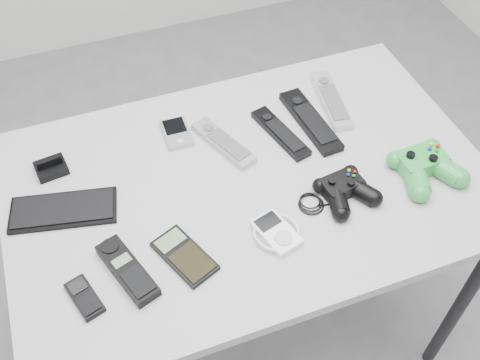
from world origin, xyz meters
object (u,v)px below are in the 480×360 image
object	(u,v)px
remote_silver_a	(223,142)
remote_black_a	(281,133)
pda	(177,133)
mobile_phone	(84,297)
controller_black	(345,189)
mp3_player	(276,232)
remote_black_b	(310,120)
desk	(248,197)
remote_silver_b	(331,99)
pda_keyboard	(63,210)
calculator	(184,256)
controller_green	(425,165)
cordless_handset	(127,270)

from	to	relation	value
remote_silver_a	remote_black_a	distance (m)	0.15
pda	mobile_phone	size ratio (longest dim) A/B	1.04
pda	controller_black	distance (m)	0.45
mp3_player	remote_black_b	bearing A→B (deg)	37.60
desk	remote_black_b	world-z (taller)	remote_black_b
pda	mp3_player	distance (m)	0.39
pda	controller_black	world-z (taller)	controller_black
mp3_player	remote_black_a	bearing A→B (deg)	49.54
pda	mp3_player	bearing A→B (deg)	-71.00
remote_silver_a	remote_black_a	world-z (taller)	remote_silver_a
remote_silver_b	controller_black	world-z (taller)	controller_black
pda_keyboard	mp3_player	size ratio (longest dim) A/B	2.17
pda	remote_black_a	world-z (taller)	remote_black_a
calculator	mobile_phone	bearing A→B (deg)	164.25
remote_silver_a	remote_black_a	xyz separation A→B (m)	(0.15, -0.02, -0.00)
pda	controller_green	bearing A→B (deg)	-30.83
remote_black_b	controller_black	bearing A→B (deg)	-100.77
calculator	controller_black	size ratio (longest dim) A/B	0.66
pda_keyboard	remote_black_b	world-z (taller)	remote_black_b
remote_black_b	remote_silver_b	distance (m)	0.10
remote_black_a	calculator	bearing A→B (deg)	-154.82
desk	pda_keyboard	size ratio (longest dim) A/B	4.79
desk	remote_silver_b	xyz separation A→B (m)	(0.31, 0.18, 0.08)
remote_black_a	mp3_player	distance (m)	0.31
calculator	controller_black	bearing A→B (deg)	-17.21
pda_keyboard	cordless_handset	xyz separation A→B (m)	(0.10, -0.21, 0.01)
pda_keyboard	pda	bearing A→B (deg)	37.78
pda_keyboard	calculator	distance (m)	0.31
desk	remote_silver_b	bearing A→B (deg)	30.50
remote_silver_b	mp3_player	world-z (taller)	remote_silver_b
remote_black_a	controller_green	world-z (taller)	controller_green
calculator	controller_green	world-z (taller)	controller_green
desk	calculator	size ratio (longest dim) A/B	7.75
remote_silver_a	remote_black_b	size ratio (longest dim) A/B	0.81
remote_silver_b	controller_green	xyz separation A→B (m)	(0.10, -0.30, 0.02)
remote_silver_b	mp3_player	distance (m)	0.47
pda	controller_black	xyz separation A→B (m)	(0.31, -0.33, 0.01)
cordless_handset	controller_black	bearing A→B (deg)	-14.98
remote_silver_b	desk	bearing A→B (deg)	-140.88
controller_black	remote_silver_b	bearing A→B (deg)	61.17
remote_black_a	mp3_player	xyz separation A→B (m)	(-0.13, -0.28, -0.00)
desk	pda_keyboard	xyz separation A→B (m)	(-0.43, 0.06, 0.07)
remote_black_b	remote_silver_b	xyz separation A→B (m)	(0.09, 0.06, -0.00)
cordless_handset	controller_green	bearing A→B (deg)	-16.30
remote_silver_a	remote_silver_b	distance (m)	0.33
remote_black_a	remote_silver_b	distance (m)	0.19
pda_keyboard	remote_black_b	distance (m)	0.65
remote_silver_a	cordless_handset	distance (m)	0.42
remote_black_b	pda	bearing A→B (deg)	162.26
remote_black_b	controller_black	size ratio (longest dim) A/B	1.08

